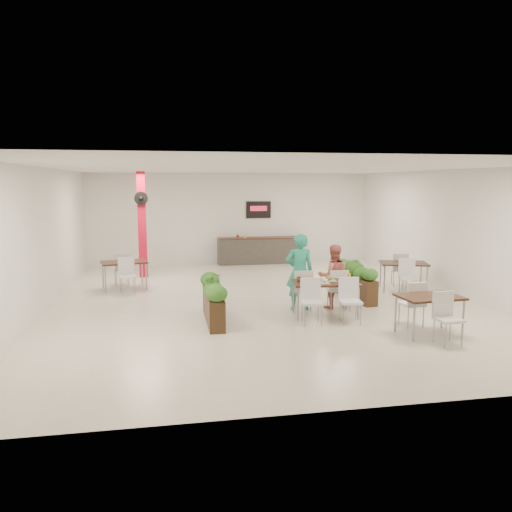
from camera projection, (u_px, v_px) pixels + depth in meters
The scene contains 12 objects.
ground at pixel (263, 301), 12.18m from camera, with size 12.00×12.00×0.00m, color beige.
room_shell at pixel (264, 219), 11.89m from camera, with size 10.10×12.10×3.22m.
red_column at pixel (142, 223), 15.10m from camera, with size 0.40×0.41×3.20m.
service_counter at pixel (260, 250), 17.79m from camera, with size 3.00×0.64×2.20m.
main_table at pixel (325, 287), 10.71m from camera, with size 1.48×1.75×0.92m.
diner_man at pixel (299, 272), 11.24m from camera, with size 0.63×0.42×1.74m, color teal.
diner_woman at pixel (333, 276), 11.41m from camera, with size 0.71×0.56×1.47m, color #D7695F.
planter_left at pixel (213, 297), 10.31m from camera, with size 0.41×1.95×1.02m.
planter_right at pixel (355, 279), 12.33m from camera, with size 0.53×1.89×0.99m.
side_table_a at pixel (124, 266), 13.51m from camera, with size 1.32×1.67×0.92m.
side_table_b at pixel (403, 267), 13.33m from camera, with size 1.38×1.67×0.92m.
side_table_c at pixel (429, 302), 9.40m from camera, with size 1.20×1.65×0.92m.
Camera 1 is at (-2.32, -11.67, 2.85)m, focal length 35.00 mm.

